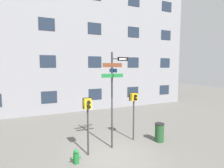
{
  "coord_description": "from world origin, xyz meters",
  "views": [
    {
      "loc": [
        -2.94,
        -6.71,
        3.95
      ],
      "look_at": [
        0.37,
        0.87,
        3.15
      ],
      "focal_mm": 28.0,
      "sensor_mm": 36.0,
      "label": 1
    }
  ],
  "objects_px": {
    "pedestrian_signal_right": "(134,103)",
    "trash_bin": "(159,132)",
    "fire_hydrant": "(76,157)",
    "pedestrian_signal_left": "(88,110)",
    "street_sign_pole": "(113,91)"
  },
  "relations": [
    {
      "from": "fire_hydrant",
      "to": "pedestrian_signal_left",
      "type": "bearing_deg",
      "value": 35.7
    },
    {
      "from": "pedestrian_signal_left",
      "to": "pedestrian_signal_right",
      "type": "xyz_separation_m",
      "value": [
        2.71,
        0.62,
        -0.0
      ]
    },
    {
      "from": "trash_bin",
      "to": "pedestrian_signal_right",
      "type": "bearing_deg",
      "value": 148.67
    },
    {
      "from": "street_sign_pole",
      "to": "pedestrian_signal_left",
      "type": "relative_size",
      "value": 1.79
    },
    {
      "from": "street_sign_pole",
      "to": "pedestrian_signal_right",
      "type": "distance_m",
      "value": 1.63
    },
    {
      "from": "pedestrian_signal_right",
      "to": "trash_bin",
      "type": "xyz_separation_m",
      "value": [
        1.17,
        -0.72,
        -1.56
      ]
    },
    {
      "from": "pedestrian_signal_right",
      "to": "fire_hydrant",
      "type": "bearing_deg",
      "value": -162.11
    },
    {
      "from": "street_sign_pole",
      "to": "trash_bin",
      "type": "height_order",
      "value": "street_sign_pole"
    },
    {
      "from": "fire_hydrant",
      "to": "street_sign_pole",
      "type": "bearing_deg",
      "value": 19.41
    },
    {
      "from": "pedestrian_signal_left",
      "to": "fire_hydrant",
      "type": "distance_m",
      "value": 1.94
    },
    {
      "from": "pedestrian_signal_right",
      "to": "trash_bin",
      "type": "bearing_deg",
      "value": -31.33
    },
    {
      "from": "pedestrian_signal_left",
      "to": "fire_hydrant",
      "type": "height_order",
      "value": "pedestrian_signal_left"
    },
    {
      "from": "pedestrian_signal_right",
      "to": "pedestrian_signal_left",
      "type": "bearing_deg",
      "value": -167.13
    },
    {
      "from": "pedestrian_signal_left",
      "to": "trash_bin",
      "type": "relative_size",
      "value": 2.65
    },
    {
      "from": "pedestrian_signal_left",
      "to": "trash_bin",
      "type": "bearing_deg",
      "value": -1.42
    }
  ]
}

